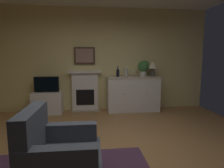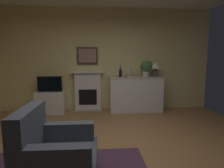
{
  "view_description": "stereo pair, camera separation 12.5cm",
  "coord_description": "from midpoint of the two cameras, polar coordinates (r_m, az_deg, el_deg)",
  "views": [
    {
      "loc": [
        -0.37,
        -2.52,
        1.45
      ],
      "look_at": [
        0.01,
        0.69,
        1.0
      ],
      "focal_mm": 30.2,
      "sensor_mm": 36.0,
      "label": 1
    },
    {
      "loc": [
        -0.25,
        -2.53,
        1.45
      ],
      "look_at": [
        0.01,
        0.69,
        1.0
      ],
      "focal_mm": 30.2,
      "sensor_mm": 36.0,
      "label": 2
    }
  ],
  "objects": [
    {
      "name": "ground_plane",
      "position": [
        2.95,
        2.32,
        -22.61
      ],
      "size": [
        5.86,
        5.55,
        0.1
      ],
      "primitive_type": "cube",
      "color": "#9E7042",
      "rests_on": "ground"
    },
    {
      "name": "wall_rear",
      "position": [
        5.28,
        -1.18,
        7.33
      ],
      "size": [
        5.86,
        0.06,
        2.79
      ],
      "primitive_type": "cube",
      "color": "#EAD68C",
      "rests_on": "ground_plane"
    },
    {
      "name": "fireplace_unit",
      "position": [
        5.22,
        -6.62,
        -2.07
      ],
      "size": [
        0.87,
        0.3,
        1.1
      ],
      "color": "white",
      "rests_on": "ground_plane"
    },
    {
      "name": "framed_picture",
      "position": [
        5.19,
        -6.78,
        8.53
      ],
      "size": [
        0.55,
        0.04,
        0.45
      ],
      "color": "#473323"
    },
    {
      "name": "sideboard_cabinet",
      "position": [
        5.18,
        7.88,
        -3.02
      ],
      "size": [
        1.43,
        0.49,
        0.94
      ],
      "color": "white",
      "rests_on": "ground_plane"
    },
    {
      "name": "table_lamp",
      "position": [
        5.23,
        13.77,
        5.22
      ],
      "size": [
        0.26,
        0.26,
        0.4
      ],
      "color": "#4C4742",
      "rests_on": "sideboard_cabinet"
    },
    {
      "name": "wine_bottle",
      "position": [
        5.05,
        3.28,
        3.38
      ],
      "size": [
        0.08,
        0.08,
        0.29
      ],
      "color": "black",
      "rests_on": "sideboard_cabinet"
    },
    {
      "name": "wine_glass_left",
      "position": [
        5.12,
        7.16,
        3.56
      ],
      "size": [
        0.07,
        0.07,
        0.16
      ],
      "color": "silver",
      "rests_on": "sideboard_cabinet"
    },
    {
      "name": "wine_glass_center",
      "position": [
        5.12,
        8.42,
        3.53
      ],
      "size": [
        0.07,
        0.07,
        0.16
      ],
      "color": "silver",
      "rests_on": "sideboard_cabinet"
    },
    {
      "name": "vase_decorative",
      "position": [
        5.01,
        5.78,
        3.69
      ],
      "size": [
        0.11,
        0.11,
        0.28
      ],
      "color": "beige",
      "rests_on": "sideboard_cabinet"
    },
    {
      "name": "tv_cabinet",
      "position": [
        5.25,
        -17.39,
        -5.25
      ],
      "size": [
        0.75,
        0.42,
        0.57
      ],
      "color": "white",
      "rests_on": "ground_plane"
    },
    {
      "name": "tv_set",
      "position": [
        5.14,
        -17.67,
        -0.01
      ],
      "size": [
        0.62,
        0.07,
        0.4
      ],
      "color": "black",
      "rests_on": "tv_cabinet"
    },
    {
      "name": "potted_plant_small",
      "position": [
        5.21,
        11.05,
        5.03
      ],
      "size": [
        0.3,
        0.3,
        0.43
      ],
      "color": "beige",
      "rests_on": "sideboard_cabinet"
    },
    {
      "name": "armchair",
      "position": [
        2.3,
        -15.44,
        -20.09
      ],
      "size": [
        0.82,
        0.79,
        0.92
      ],
      "color": "#474C56",
      "rests_on": "ground_plane"
    }
  ]
}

